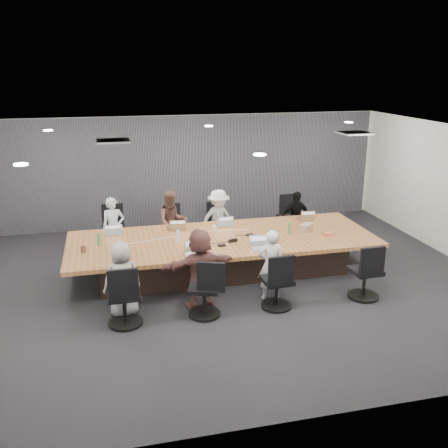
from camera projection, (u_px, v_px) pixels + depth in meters
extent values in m
cube|color=#232328|center=(229.00, 282.00, 9.60)|extent=(10.00, 8.00, 0.00)
cube|color=white|center=(229.00, 136.00, 8.75)|extent=(10.00, 8.00, 0.00)
cube|color=silver|center=(192.00, 170.00, 12.88)|extent=(10.00, 0.00, 2.80)
cube|color=silver|center=(317.00, 312.00, 5.47)|extent=(10.00, 0.00, 2.80)
cube|color=#4D4E58|center=(192.00, 171.00, 12.81)|extent=(9.80, 0.04, 2.80)
cube|color=#31231C|center=(223.00, 257.00, 9.96)|extent=(4.80, 1.40, 0.66)
cube|color=#A86C3B|center=(223.00, 239.00, 9.85)|extent=(6.00, 2.20, 0.08)
imported|color=silver|center=(114.00, 228.00, 10.65)|extent=(0.52, 0.37, 1.33)
cube|color=#B2B2B7|center=(114.00, 232.00, 10.12)|extent=(0.36, 0.25, 0.02)
imported|color=#50372E|center=(172.00, 222.00, 10.92)|extent=(0.74, 0.61, 1.40)
cube|color=#8C6647|center=(176.00, 228.00, 10.40)|extent=(0.37, 0.28, 0.02)
imported|color=#B5B5B5|center=(219.00, 220.00, 11.15)|extent=(0.97, 0.68, 1.37)
cube|color=#B2B2B7|center=(224.00, 224.00, 10.62)|extent=(0.32, 0.23, 0.02)
imported|color=black|center=(295.00, 217.00, 11.58)|extent=(0.74, 0.36, 1.23)
cube|color=#8C6647|center=(305.00, 218.00, 11.03)|extent=(0.34, 0.24, 0.02)
imported|color=#989898|center=(122.00, 279.00, 8.17)|extent=(0.70, 0.53, 1.28)
cube|color=#8C6647|center=(121.00, 261.00, 8.65)|extent=(0.31, 0.23, 0.02)
imported|color=brown|center=(200.00, 268.00, 8.44)|extent=(1.35, 0.63, 1.40)
cube|color=#B2B2B7|center=(194.00, 254.00, 8.94)|extent=(0.38, 0.30, 0.02)
imported|color=silver|center=(271.00, 265.00, 8.74)|extent=(0.50, 0.36, 1.29)
cube|color=#B2B2B7|center=(261.00, 249.00, 9.21)|extent=(0.36, 0.26, 0.02)
cylinder|color=#47824A|center=(99.00, 239.00, 9.37)|extent=(0.09, 0.09, 0.24)
cylinder|color=#47824A|center=(289.00, 228.00, 10.05)|extent=(0.08, 0.08, 0.22)
cylinder|color=silver|center=(178.00, 236.00, 9.56)|extent=(0.08, 0.08, 0.23)
cylinder|color=white|center=(214.00, 228.00, 10.25)|extent=(0.09, 0.09, 0.11)
cylinder|color=white|center=(305.00, 227.00, 10.30)|extent=(0.09, 0.09, 0.11)
cylinder|color=brown|center=(83.00, 249.00, 9.06)|extent=(0.12, 0.12, 0.12)
cube|color=black|center=(222.00, 245.00, 9.37)|extent=(0.14, 0.10, 0.03)
cube|color=black|center=(250.00, 235.00, 9.97)|extent=(0.16, 0.13, 0.03)
cube|color=black|center=(233.00, 241.00, 9.57)|extent=(0.18, 0.08, 0.06)
cube|color=tan|center=(306.00, 227.00, 10.22)|extent=(0.31, 0.30, 0.14)
cube|color=#CE5D34|center=(328.00, 234.00, 9.98)|extent=(0.20, 0.13, 0.04)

